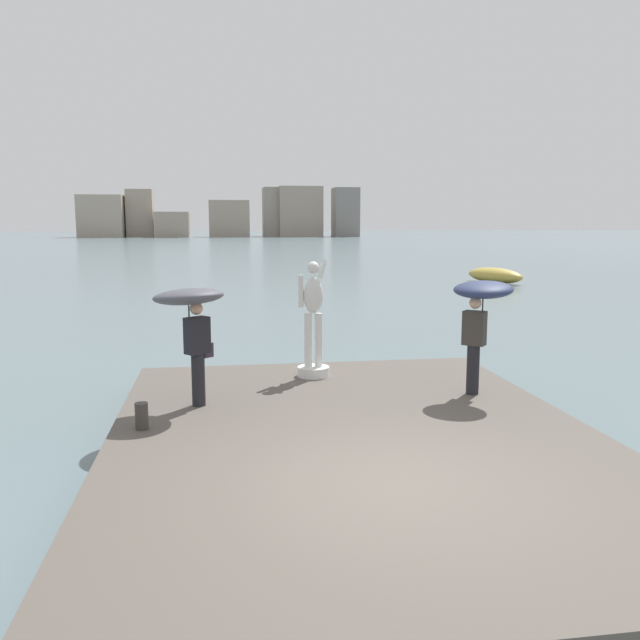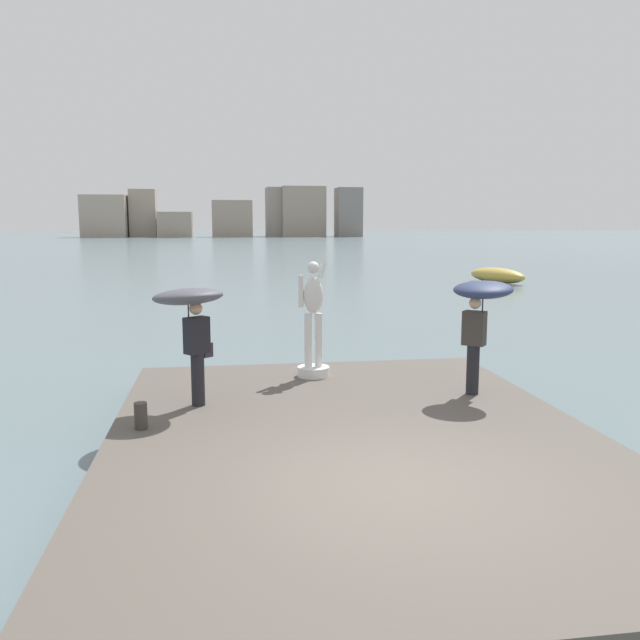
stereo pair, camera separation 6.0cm
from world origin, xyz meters
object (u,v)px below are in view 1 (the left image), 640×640
object	(u,v)px
onlooker_left	(191,310)
mooring_bollard	(142,416)
statue_white_figure	(313,329)
onlooker_right	(481,304)
boat_near	(495,275)

from	to	relation	value
onlooker_left	mooring_bollard	size ratio (longest dim) A/B	5.05
statue_white_figure	onlooker_left	bearing A→B (deg)	-141.53
onlooker_right	boat_near	world-z (taller)	onlooker_right
onlooker_left	onlooker_right	world-z (taller)	onlooker_right
onlooker_right	boat_near	bearing A→B (deg)	65.71
onlooker_left	mooring_bollard	bearing A→B (deg)	-122.16
statue_white_figure	boat_near	size ratio (longest dim) A/B	0.54
onlooker_left	boat_near	xyz separation A→B (m)	(15.80, 24.08, -1.58)
statue_white_figure	onlooker_right	world-z (taller)	statue_white_figure
mooring_bollard	statue_white_figure	bearing A→B (deg)	44.53
onlooker_left	mooring_bollard	world-z (taller)	onlooker_left
statue_white_figure	onlooker_left	world-z (taller)	statue_white_figure
onlooker_right	boat_near	distance (m)	26.46
boat_near	statue_white_figure	bearing A→B (deg)	-121.28
statue_white_figure	mooring_bollard	world-z (taller)	statue_white_figure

